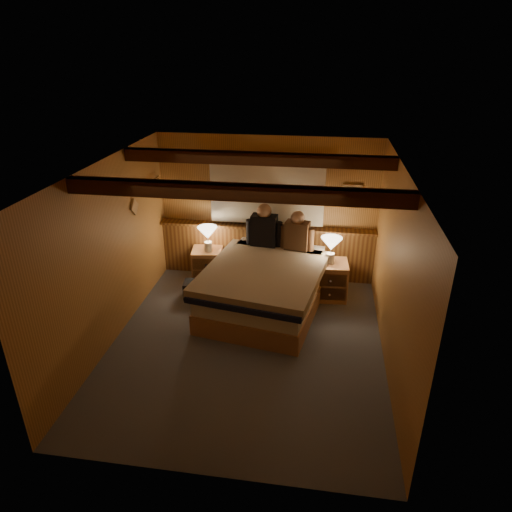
% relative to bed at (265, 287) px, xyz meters
% --- Properties ---
extents(floor, '(4.20, 4.20, 0.00)m').
position_rel_bed_xyz_m(floor, '(-0.12, -0.94, -0.37)').
color(floor, '#515561').
rests_on(floor, ground).
extents(ceiling, '(4.20, 4.20, 0.00)m').
position_rel_bed_xyz_m(ceiling, '(-0.12, -0.94, 2.03)').
color(ceiling, tan).
rests_on(ceiling, wall_back).
extents(wall_back, '(3.60, 0.00, 3.60)m').
position_rel_bed_xyz_m(wall_back, '(-0.12, 1.16, 0.83)').
color(wall_back, '#B88142').
rests_on(wall_back, floor).
extents(wall_left, '(0.00, 4.20, 4.20)m').
position_rel_bed_xyz_m(wall_left, '(-1.92, -0.94, 0.83)').
color(wall_left, '#B88142').
rests_on(wall_left, floor).
extents(wall_right, '(0.00, 4.20, 4.20)m').
position_rel_bed_xyz_m(wall_right, '(1.68, -0.94, 0.83)').
color(wall_right, '#B88142').
rests_on(wall_right, floor).
extents(wall_front, '(3.60, 0.00, 3.60)m').
position_rel_bed_xyz_m(wall_front, '(-0.12, -3.04, 0.83)').
color(wall_front, '#B88142').
rests_on(wall_front, floor).
extents(wainscot, '(3.60, 0.23, 0.94)m').
position_rel_bed_xyz_m(wainscot, '(-0.12, 1.10, 0.11)').
color(wainscot, brown).
rests_on(wainscot, wall_back).
extents(curtain_window, '(2.18, 0.09, 1.11)m').
position_rel_bed_xyz_m(curtain_window, '(-0.12, 1.09, 1.15)').
color(curtain_window, '#3E220F').
rests_on(curtain_window, wall_back).
extents(ceiling_beams, '(3.60, 1.65, 0.16)m').
position_rel_bed_xyz_m(ceiling_beams, '(-0.12, -0.79, 1.94)').
color(ceiling_beams, '#3E220F').
rests_on(ceiling_beams, ceiling).
extents(coat_rail, '(0.05, 0.55, 0.24)m').
position_rel_bed_xyz_m(coat_rail, '(-1.84, 0.64, 1.29)').
color(coat_rail, white).
rests_on(coat_rail, wall_left).
extents(framed_print, '(0.30, 0.04, 0.25)m').
position_rel_bed_xyz_m(framed_print, '(1.23, 1.14, 1.18)').
color(framed_print, tan).
rests_on(framed_print, wall_back).
extents(bed, '(1.93, 2.34, 0.72)m').
position_rel_bed_xyz_m(bed, '(0.00, 0.00, 0.00)').
color(bed, '#AC7549').
rests_on(bed, floor).
extents(nightstand_left, '(0.56, 0.51, 0.55)m').
position_rel_bed_xyz_m(nightstand_left, '(-1.09, 0.81, -0.10)').
color(nightstand_left, '#AC7549').
rests_on(nightstand_left, floor).
extents(nightstand_right, '(0.57, 0.52, 0.60)m').
position_rel_bed_xyz_m(nightstand_right, '(0.95, 0.51, -0.07)').
color(nightstand_right, '#AC7549').
rests_on(nightstand_right, floor).
extents(lamp_left, '(0.33, 0.33, 0.43)m').
position_rel_bed_xyz_m(lamp_left, '(-1.05, 0.77, 0.48)').
color(lamp_left, silver).
rests_on(lamp_left, nightstand_left).
extents(lamp_right, '(0.32, 0.32, 0.42)m').
position_rel_bed_xyz_m(lamp_right, '(0.95, 0.50, 0.53)').
color(lamp_right, silver).
rests_on(lamp_right, nightstand_right).
extents(person_left, '(0.59, 0.27, 0.72)m').
position_rel_bed_xyz_m(person_left, '(-0.12, 0.79, 0.63)').
color(person_left, black).
rests_on(person_left, bed).
extents(person_right, '(0.54, 0.28, 0.66)m').
position_rel_bed_xyz_m(person_right, '(0.41, 0.71, 0.60)').
color(person_right, '#4C311E').
rests_on(person_right, bed).
extents(duffel_bag, '(0.48, 0.32, 0.33)m').
position_rel_bed_xyz_m(duffel_bag, '(-1.09, 0.18, -0.23)').
color(duffel_bag, black).
rests_on(duffel_bag, floor).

